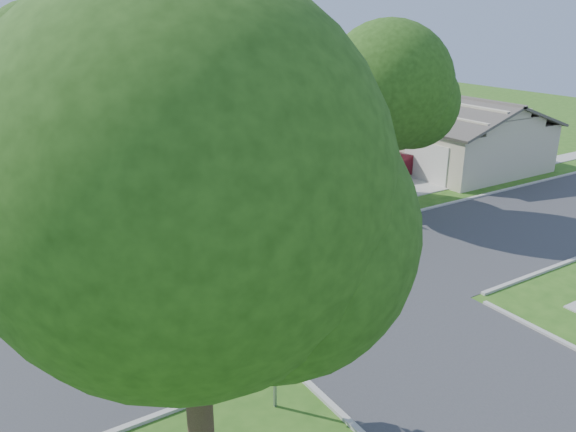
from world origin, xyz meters
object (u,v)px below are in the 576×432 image
Objects in this scene: stop_sign_ne at (348,175)px; tree_e_mid at (196,54)px; tree_sw_corner at (190,203)px; house_ne_near at (427,134)px; car_driveway at (398,164)px; tree_e_near at (296,82)px; tree_w_far at (11,59)px; tree_ne_corner at (388,92)px; stop_sign_sw at (274,332)px; tree_w_mid at (41,56)px; car_curb_west at (67,118)px; tree_e_far at (134,49)px; tree_w_near at (97,85)px; house_ne_far at (280,99)px; car_curb_east at (162,132)px.

tree_e_mid reaches higher than stop_sign_ne.
stop_sign_ne is 17.38m from tree_sw_corner.
car_driveway is at bearing -152.92° from house_ne_near.
tree_e_near is 0.61× the size of house_ne_near.
tree_w_far reaches higher than car_driveway.
tree_ne_corner is at bearing 39.07° from tree_sw_corner.
tree_sw_corner is (-12.19, -16.00, 0.62)m from tree_e_near.
stop_sign_sw is 0.37× the size of tree_w_far.
house_ne_near is at bearing -25.88° from tree_w_mid.
car_curb_west is at bearing 126.26° from house_ne_near.
tree_e_far is at bearing 90.00° from tree_e_near.
tree_e_near reaches higher than car_curb_west.
stop_sign_sw is 39.31m from car_curb_west.
house_ne_near reaches higher than car_driveway.
stop_sign_sw is 0.34× the size of tree_ne_corner.
stop_sign_sw reaches higher than car_driveway.
tree_sw_corner is at bearing -95.70° from tree_w_mid.
tree_e_near is 26.71m from tree_w_far.
tree_ne_corner is at bearing -16.55° from stop_sign_ne.
car_curb_west is at bearing 21.96° from car_driveway.
car_curb_west is at bearing 75.63° from tree_w_mid.
tree_w_near is 16.24m from tree_sw_corner.
tree_w_mid is 21.10m from car_driveway.
stop_sign_ne is 0.36× the size of tree_e_near.
house_ne_far reaches higher than stop_sign_ne.
tree_e_mid is 1.06× the size of tree_e_far.
car_curb_east reaches higher than car_curb_west.
stop_sign_sw is 0.34× the size of tree_e_far.
tree_e_far is 0.97× the size of tree_w_near.
house_ne_far is at bearing -24.03° from tree_e_far.
car_curb_west is (-17.19, 5.43, -0.83)m from house_ne_far.
tree_e_near is (0.05, 4.31, 3.61)m from stop_sign_ne.
tree_ne_corner is at bearing 38.84° from stop_sign_sw.
tree_e_mid is at bearing 51.92° from tree_w_near.
tree_w_far reaches higher than house_ne_near.
tree_w_near is at bearing 156.44° from tree_ne_corner.
tree_sw_corner is at bearing -99.90° from tree_w_near.
stop_sign_ne is at bearing -90.20° from tree_e_mid.
tree_w_far is at bearing 110.61° from tree_e_near.
tree_w_far is at bearing 90.05° from tree_w_mid.
car_driveway is 28.69m from car_curb_west.
tree_sw_corner reaches higher than house_ne_far.
stop_sign_sw reaches higher than car_curb_east.
tree_sw_corner reaches higher than car_curb_east.
house_ne_far reaches higher than car_curb_west.
stop_sign_ne is 30.34m from car_curb_west.
tree_w_near is 0.94× the size of tree_sw_corner.
tree_w_near is 1.90× the size of car_curb_west.
tree_w_near is 29.10m from house_ne_far.
car_driveway reaches higher than car_curb_west.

